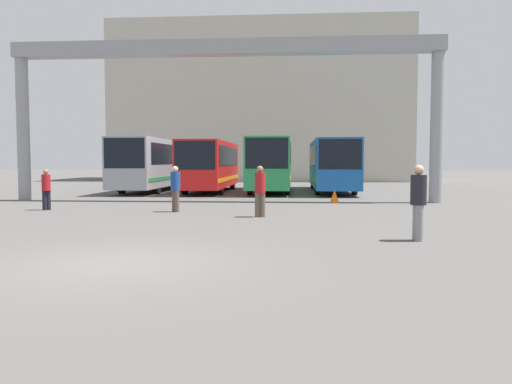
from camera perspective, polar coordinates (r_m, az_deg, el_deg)
The scene contains 12 objects.
ground_plane at distance 9.86m, azimuth -15.73°, elevation -7.93°, with size 200.00×200.00×0.00m, color #514F4C.
building_backdrop at distance 53.15m, azimuth 0.65°, elevation 9.78°, with size 29.16×12.00×15.43m.
overhead_gantry at distance 24.41m, azimuth -3.75°, elevation 13.48°, with size 20.56×0.80×7.67m.
bus_slot_0 at distance 33.55m, azimuth -11.53°, elevation 3.41°, with size 2.48×11.82×3.30m.
bus_slot_1 at distance 31.91m, azimuth -5.23°, elevation 3.29°, with size 2.45×10.19×3.13m.
bus_slot_2 at distance 31.42m, azimuth 1.71°, elevation 3.45°, with size 2.51×10.03×3.28m.
bus_slot_3 at distance 32.21m, azimuth 8.65°, elevation 3.34°, with size 2.47×11.49×3.20m.
pedestrian_mid_right at distance 19.28m, azimuth -9.20°, elevation 0.50°, with size 0.36×0.36×1.75m.
pedestrian_mid_left at distance 21.44m, azimuth -22.85°, elevation 0.38°, with size 0.34×0.34×1.62m.
pedestrian_near_right at distance 12.73m, azimuth 18.06°, elevation -0.95°, with size 0.38×0.38×1.85m.
pedestrian_far_center at distance 17.28m, azimuth 0.46°, elevation 0.24°, with size 0.37×0.37×1.78m.
traffic_cone at distance 23.44m, azimuth 8.96°, elevation -0.48°, with size 0.43×0.43×0.63m.
Camera 1 is at (3.33, -9.08, 1.94)m, focal length 35.00 mm.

